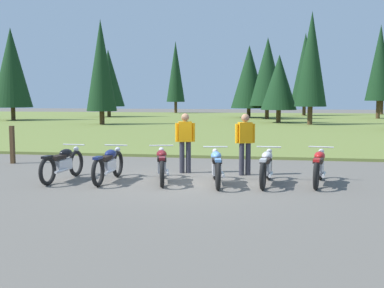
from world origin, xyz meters
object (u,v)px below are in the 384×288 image
at_px(motorcycle_sky_blue, 216,167).
at_px(rider_with_back_turned, 185,139).
at_px(rider_in_hivis_vest, 245,140).
at_px(motorcycle_silver, 266,167).
at_px(motorcycle_maroon, 162,165).
at_px(trail_marker_post, 12,145).
at_px(motorcycle_red, 319,167).
at_px(motorcycle_navy, 109,164).
at_px(motorcycle_black, 63,163).

bearing_deg(motorcycle_sky_blue, rider_with_back_turned, 123.60).
bearing_deg(rider_in_hivis_vest, motorcycle_silver, -65.69).
distance_m(motorcycle_maroon, trail_marker_post, 5.99).
bearing_deg(motorcycle_sky_blue, rider_in_hivis_vest, 67.78).
xyz_separation_m(motorcycle_red, trail_marker_post, (-9.30, 2.16, 0.17)).
bearing_deg(rider_with_back_turned, trail_marker_post, 170.58).
xyz_separation_m(motorcycle_silver, trail_marker_post, (-8.04, 2.36, 0.17)).
height_order(motorcycle_navy, rider_with_back_turned, rider_with_back_turned).
xyz_separation_m(motorcycle_maroon, rider_in_hivis_vest, (1.99, 1.39, 0.51)).
bearing_deg(motorcycle_silver, motorcycle_maroon, -177.94).
height_order(motorcycle_navy, trail_marker_post, trail_marker_post).
bearing_deg(motorcycle_sky_blue, motorcycle_red, 9.13).
relative_size(motorcycle_black, motorcycle_silver, 1.00).
height_order(motorcycle_sky_blue, motorcycle_silver, same).
height_order(motorcycle_sky_blue, rider_with_back_turned, rider_with_back_turned).
bearing_deg(rider_in_hivis_vest, motorcycle_black, -160.76).
distance_m(motorcycle_black, motorcycle_navy, 1.20).
relative_size(motorcycle_black, motorcycle_sky_blue, 1.01).
height_order(motorcycle_sky_blue, trail_marker_post, trail_marker_post).
bearing_deg(motorcycle_navy, motorcycle_red, 4.70).
distance_m(motorcycle_navy, rider_with_back_turned, 2.38).
relative_size(motorcycle_silver, trail_marker_post, 1.74).
distance_m(motorcycle_black, motorcycle_red, 6.39).
xyz_separation_m(motorcycle_black, trail_marker_post, (-2.92, 2.65, 0.17)).
bearing_deg(trail_marker_post, motorcycle_silver, -16.38).
xyz_separation_m(motorcycle_silver, rider_in_hivis_vest, (-0.59, 1.30, 0.51)).
relative_size(motorcycle_silver, motorcycle_red, 1.01).
xyz_separation_m(motorcycle_navy, rider_with_back_turned, (1.67, 1.63, 0.51)).
xyz_separation_m(motorcycle_black, motorcycle_maroon, (2.54, 0.19, 0.00)).
relative_size(rider_with_back_turned, rider_in_hivis_vest, 1.00).
distance_m(motorcycle_silver, trail_marker_post, 8.38).
relative_size(motorcycle_navy, motorcycle_sky_blue, 1.01).
bearing_deg(motorcycle_silver, motorcycle_black, -176.84).
bearing_deg(rider_in_hivis_vest, motorcycle_maroon, -145.08).
bearing_deg(motorcycle_maroon, motorcycle_red, 4.42).
bearing_deg(rider_with_back_turned, motorcycle_silver, -31.92).
height_order(motorcycle_sky_blue, rider_in_hivis_vest, rider_in_hivis_vest).
distance_m(rider_with_back_turned, rider_in_hivis_vest, 1.67).
distance_m(motorcycle_sky_blue, rider_with_back_turned, 1.98).
relative_size(motorcycle_black, rider_in_hivis_vest, 1.26).
relative_size(motorcycle_navy, trail_marker_post, 1.74).
height_order(motorcycle_maroon, motorcycle_red, same).
xyz_separation_m(motorcycle_maroon, motorcycle_red, (3.84, 0.30, 0.00)).
relative_size(motorcycle_black, motorcycle_red, 1.01).
height_order(motorcycle_red, rider_with_back_turned, rider_with_back_turned).
distance_m(rider_with_back_turned, trail_marker_post, 5.88).
relative_size(motorcycle_sky_blue, trail_marker_post, 1.73).
bearing_deg(rider_with_back_turned, rider_in_hivis_vest, -3.61).
relative_size(motorcycle_silver, rider_with_back_turned, 1.26).
bearing_deg(motorcycle_navy, motorcycle_sky_blue, 0.67).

